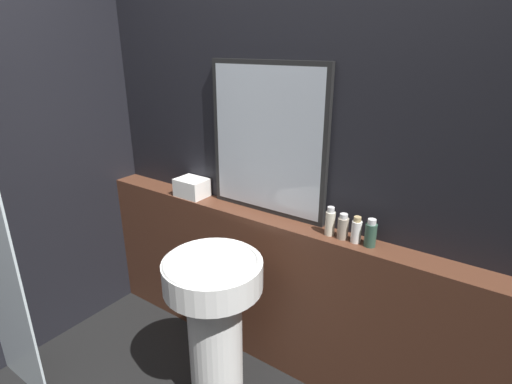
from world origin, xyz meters
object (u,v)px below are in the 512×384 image
Objects in this scene: pedestal_sink at (215,317)px; lotion_bottle at (356,230)px; shampoo_bottle at (330,222)px; towel_stack at (192,187)px; body_wash_bottle at (371,234)px; conditioner_bottle at (343,227)px; mirror at (267,141)px.

lotion_bottle reaches higher than pedestal_sink.
pedestal_sink is 0.75m from shampoo_bottle.
body_wash_bottle reaches higher than towel_stack.
shampoo_bottle is 0.14m from lotion_bottle.
towel_stack is at bearing 180.00° from conditioner_bottle.
lotion_bottle is 0.07m from body_wash_bottle.
pedestal_sink is 0.87m from body_wash_bottle.
conditioner_bottle is (0.07, 0.00, -0.01)m from shampoo_bottle.
lotion_bottle reaches higher than conditioner_bottle.
shampoo_bottle is 1.15× the size of conditioner_bottle.
lotion_bottle reaches higher than towel_stack.
body_wash_bottle reaches higher than conditioner_bottle.
towel_stack is at bearing 180.00° from shampoo_bottle.
body_wash_bottle is at bearing 0.00° from shampoo_bottle.
shampoo_bottle is 1.08× the size of body_wash_bottle.
conditioner_bottle is at bearing 43.97° from pedestal_sink.
mirror is at bearing 172.80° from conditioner_bottle.
shampoo_bottle is at bearing -8.36° from mirror.
conditioner_bottle is 0.94× the size of body_wash_bottle.
pedestal_sink is at bearing -86.66° from mirror.
body_wash_bottle is at bearing -5.62° from mirror.
mirror reaches higher than pedestal_sink.
pedestal_sink is 0.82m from lotion_bottle.
mirror is 0.63m from towel_stack.
mirror is 6.34× the size of conditioner_bottle.
towel_stack is (-0.54, 0.44, 0.45)m from pedestal_sink.
lotion_bottle is (0.55, -0.06, -0.35)m from mirror.
lotion_bottle is 0.96× the size of body_wash_bottle.
pedestal_sink is 0.78m from conditioner_bottle.
mirror is at bearing 173.68° from lotion_bottle.
towel_stack is at bearing 180.00° from lotion_bottle.
mirror is at bearing 171.64° from shampoo_bottle.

